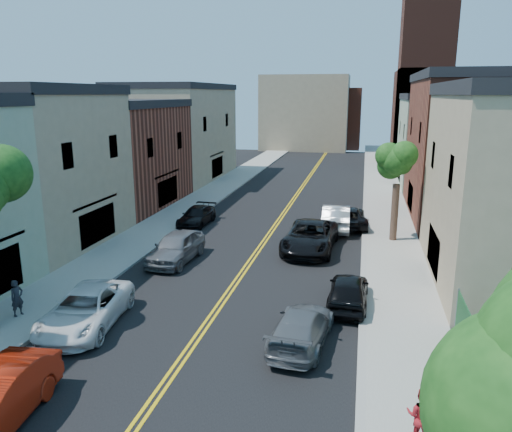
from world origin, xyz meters
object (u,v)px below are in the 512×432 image
Objects in this scene: black_suv_lane at (310,237)px; pedestrian_left at (17,298)px; white_pickup at (86,309)px; dark_car_right_far at (349,217)px; black_car_left at (197,216)px; silver_car_right at (336,217)px; black_car_right at (348,291)px; pedestrian_right at (421,416)px; grey_car_right at (301,327)px; grey_car_left at (176,247)px.

black_suv_lane is 15.94m from pedestrian_left.
dark_car_right_far is (9.65, 17.85, -0.03)m from white_pickup.
white_pickup is 16.11m from black_car_left.
white_pickup reaches higher than black_car_left.
white_pickup is at bearing 60.60° from silver_car_right.
white_pickup reaches higher than dark_car_right_far.
dark_car_right_far is (10.53, 1.76, 0.07)m from black_car_left.
white_pickup is 14.07m from black_suv_lane.
black_car_left is at bearing 155.95° from black_suv_lane.
black_suv_lane is at bearing -70.43° from black_car_right.
pedestrian_right reaches higher than silver_car_right.
grey_car_left is at bearing -39.48° from grey_car_right.
silver_car_right reaches higher than grey_car_right.
grey_car_left is 0.93× the size of silver_car_right.
white_pickup is at bearing 7.84° from grey_car_right.
black_car_left is 0.94× the size of grey_car_right.
black_suv_lane reaches higher than dark_car_right_far.
grey_car_right is 0.89× the size of silver_car_right.
pedestrian_right reaches higher than grey_car_right.
pedestrian_right reaches higher than grey_car_left.
silver_car_right is at bearing -85.78° from grey_car_right.
pedestrian_right reaches higher than black_car_left.
grey_car_right is at bearing -70.12° from pedestrian_left.
pedestrian_left is at bearing -129.85° from black_suv_lane.
pedestrian_right is (3.72, -4.89, 0.27)m from grey_car_right.
pedestrian_right reaches higher than black_car_right.
black_suv_lane is (-1.23, -5.12, -0.01)m from silver_car_right.
pedestrian_left is at bearing 18.83° from black_car_right.
dark_car_right_far is at bearing 54.48° from white_pickup.
dark_car_right_far is at bearing -88.36° from grey_car_right.
pedestrian_right is (3.42, -21.44, 0.08)m from silver_car_right.
pedestrian_right is (15.40, -4.56, 0.03)m from pedestrian_left.
black_car_right reaches higher than black_car_left.
black_suv_lane is 4.02× the size of pedestrian_left.
pedestrian_right is at bearing -88.22° from pedestrian_left.
grey_car_right is 6.15m from pedestrian_right.
black_car_left is at bearing -45.79° from black_car_right.
silver_car_right is 1.22m from dark_car_right_far.
pedestrian_left is at bearing -95.78° from black_car_left.
white_pickup is 1.14× the size of grey_car_right.
black_suv_lane reaches higher than black_car_left.
white_pickup reaches higher than grey_car_right.
pedestrian_left is (-2.25, -16.03, 0.28)m from black_car_left.
pedestrian_left is at bearing 52.83° from silver_car_right.
pedestrian_right is (13.15, -20.58, 0.31)m from black_car_left.
black_car_right is 2.76× the size of pedestrian_left.
black_suv_lane is 16.98m from pedestrian_right.
grey_car_left reaches higher than black_car_left.
black_car_left is 9.51m from black_suv_lane.
black_car_left is 0.86× the size of dark_car_right_far.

